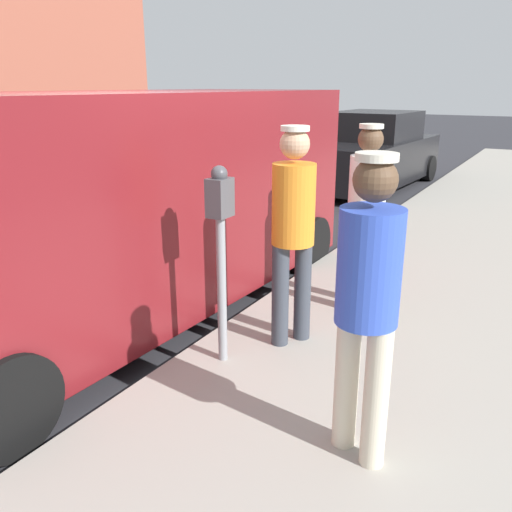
{
  "coord_description": "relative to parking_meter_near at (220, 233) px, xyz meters",
  "views": [
    {
      "loc": [
        3.45,
        -3.67,
        2.21
      ],
      "look_at": [
        1.65,
        -0.57,
        1.05
      ],
      "focal_mm": 37.33,
      "sensor_mm": 36.0,
      "label": 1
    }
  ],
  "objects": [
    {
      "name": "parking_meter_near",
      "position": [
        0.0,
        0.0,
        0.0
      ],
      "size": [
        0.14,
        0.18,
        1.52
      ],
      "color": "gray",
      "rests_on": "sidewalk_slab"
    },
    {
      "name": "parked_sedan_ahead",
      "position": [
        -1.69,
        8.46,
        -0.43
      ],
      "size": [
        2.15,
        4.49,
        1.65
      ],
      "color": "black",
      "rests_on": "ground"
    },
    {
      "name": "parked_van",
      "position": [
        -1.5,
        0.64,
        -0.03
      ],
      "size": [
        2.31,
        5.28,
        2.15
      ],
      "color": "maroon",
      "rests_on": "ground"
    },
    {
      "name": "ground_plane",
      "position": [
        -1.35,
        0.57,
        -1.18
      ],
      "size": [
        80.0,
        80.0,
        0.0
      ],
      "primitive_type": "plane",
      "color": "#2D2D33"
    },
    {
      "name": "pedestrian_in_orange",
      "position": [
        0.32,
        0.55,
        -0.01
      ],
      "size": [
        0.34,
        0.34,
        1.77
      ],
      "color": "#383D47",
      "rests_on": "sidewalk_slab"
    },
    {
      "name": "pedestrian_in_blue",
      "position": [
        1.3,
        -0.54,
        -0.03
      ],
      "size": [
        0.34,
        0.34,
        1.74
      ],
      "color": "beige",
      "rests_on": "sidewalk_slab"
    },
    {
      "name": "pedestrian_in_white",
      "position": [
        0.58,
        1.54,
        -0.03
      ],
      "size": [
        0.34,
        0.35,
        1.73
      ],
      "color": "#726656",
      "rests_on": "sidewalk_slab"
    }
  ]
}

